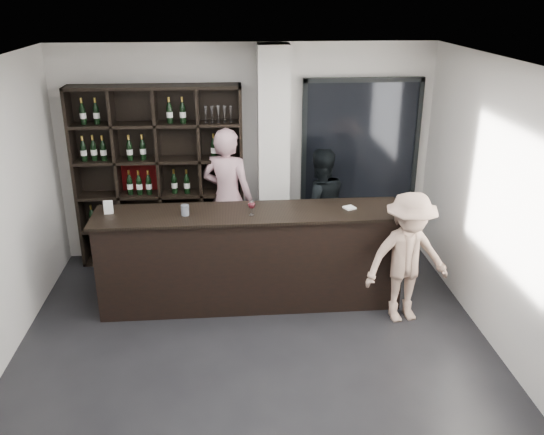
{
  "coord_description": "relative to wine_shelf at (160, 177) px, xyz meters",
  "views": [
    {
      "loc": [
        -0.2,
        -4.79,
        3.52
      ],
      "look_at": [
        0.23,
        1.1,
        1.16
      ],
      "focal_mm": 38.0,
      "sensor_mm": 36.0,
      "label": 1
    }
  ],
  "objects": [
    {
      "name": "structural_column",
      "position": [
        1.5,
        -0.1,
        0.25
      ],
      "size": [
        0.4,
        0.4,
        2.9
      ],
      "primitive_type": "cube",
      "color": "silver",
      "rests_on": "floor"
    },
    {
      "name": "spit_cup",
      "position": [
        0.42,
        -1.33,
        0.03
      ],
      "size": [
        0.1,
        0.1,
        0.12
      ],
      "primitive_type": "cylinder",
      "rotation": [
        0.0,
        0.0,
        -0.08
      ],
      "color": "#A5B1C5",
      "rests_on": "tasting_counter"
    },
    {
      "name": "napkin_stack",
      "position": [
        2.29,
        -1.26,
        -0.02
      ],
      "size": [
        0.16,
        0.16,
        0.02
      ],
      "primitive_type": "cube",
      "rotation": [
        0.0,
        0.0,
        0.44
      ],
      "color": "white",
      "rests_on": "tasting_counter"
    },
    {
      "name": "floor",
      "position": [
        1.15,
        -2.57,
        -1.2
      ],
      "size": [
        5.0,
        5.5,
        0.01
      ],
      "primitive_type": "cube",
      "color": "black",
      "rests_on": "ground"
    },
    {
      "name": "glass_panel",
      "position": [
        2.7,
        0.12,
        0.2
      ],
      "size": [
        1.6,
        0.08,
        2.1
      ],
      "color": "black",
      "rests_on": "floor"
    },
    {
      "name": "card_stand",
      "position": [
        -0.44,
        -1.21,
        0.04
      ],
      "size": [
        0.1,
        0.06,
        0.15
      ],
      "primitive_type": "cube",
      "rotation": [
        0.0,
        0.0,
        0.07
      ],
      "color": "white",
      "rests_on": "tasting_counter"
    },
    {
      "name": "taster_pink",
      "position": [
        0.89,
        -0.17,
        -0.26
      ],
      "size": [
        0.8,
        0.67,
        1.89
      ],
      "primitive_type": "imported",
      "rotation": [
        0.0,
        0.0,
        2.78
      ],
      "color": "#D7A3AE",
      "rests_on": "floor"
    },
    {
      "name": "wine_glass",
      "position": [
        1.16,
        -1.38,
        0.07
      ],
      "size": [
        0.09,
        0.09,
        0.2
      ],
      "primitive_type": null,
      "rotation": [
        0.0,
        0.0,
        -0.08
      ],
      "color": "white",
      "rests_on": "tasting_counter"
    },
    {
      "name": "wine_shelf",
      "position": [
        0.0,
        0.0,
        0.0
      ],
      "size": [
        2.2,
        0.35,
        2.4
      ],
      "primitive_type": null,
      "color": "black",
      "rests_on": "floor"
    },
    {
      "name": "customer",
      "position": [
        2.86,
        -1.77,
        -0.44
      ],
      "size": [
        1.06,
        0.72,
        1.52
      ],
      "primitive_type": "imported",
      "rotation": [
        0.0,
        0.0,
        0.17
      ],
      "color": "tan",
      "rests_on": "floor"
    },
    {
      "name": "taster_black",
      "position": [
        2.1,
        -0.26,
        -0.39
      ],
      "size": [
        0.88,
        0.74,
        1.61
      ],
      "primitive_type": "imported",
      "rotation": [
        0.0,
        0.0,
        3.32
      ],
      "color": "black",
      "rests_on": "floor"
    },
    {
      "name": "tasting_counter",
      "position": [
        1.15,
        -1.28,
        -0.61
      ],
      "size": [
        3.54,
        0.73,
        1.17
      ],
      "rotation": [
        0.0,
        0.0,
        0.01
      ],
      "color": "black",
      "rests_on": "floor"
    }
  ]
}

